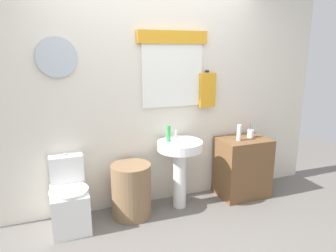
# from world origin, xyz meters

# --- Properties ---
(back_wall) EXTENTS (4.40, 0.18, 2.60)m
(back_wall) POSITION_xyz_m (0.00, 1.15, 1.31)
(back_wall) COLOR silver
(back_wall) RESTS_ON ground_plane
(toilet) EXTENTS (0.38, 0.51, 0.75)m
(toilet) POSITION_xyz_m (-0.97, 0.88, 0.29)
(toilet) COLOR white
(toilet) RESTS_ON ground_plane
(laundry_hamper) EXTENTS (0.43, 0.43, 0.60)m
(laundry_hamper) POSITION_xyz_m (-0.33, 0.85, 0.30)
(laundry_hamper) COLOR #846647
(laundry_hamper) RESTS_ON ground_plane
(pedestal_sink) EXTENTS (0.51, 0.51, 0.79)m
(pedestal_sink) POSITION_xyz_m (0.24, 0.85, 0.59)
(pedestal_sink) COLOR white
(pedestal_sink) RESTS_ON ground_plane
(faucet) EXTENTS (0.03, 0.03, 0.10)m
(faucet) POSITION_xyz_m (0.24, 0.97, 0.84)
(faucet) COLOR silver
(faucet) RESTS_ON pedestal_sink
(wooden_cabinet) EXTENTS (0.60, 0.44, 0.74)m
(wooden_cabinet) POSITION_xyz_m (1.09, 0.85, 0.37)
(wooden_cabinet) COLOR brown
(wooden_cabinet) RESTS_ON ground_plane
(soap_bottle) EXTENTS (0.05, 0.05, 0.18)m
(soap_bottle) POSITION_xyz_m (0.12, 0.90, 0.88)
(soap_bottle) COLOR green
(soap_bottle) RESTS_ON pedestal_sink
(lotion_bottle) EXTENTS (0.05, 0.05, 0.19)m
(lotion_bottle) POSITION_xyz_m (0.98, 0.81, 0.83)
(lotion_bottle) COLOR white
(lotion_bottle) RESTS_ON wooden_cabinet
(toothbrush_cup) EXTENTS (0.08, 0.08, 0.19)m
(toothbrush_cup) POSITION_xyz_m (1.19, 0.87, 0.79)
(toothbrush_cup) COLOR silver
(toothbrush_cup) RESTS_ON wooden_cabinet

